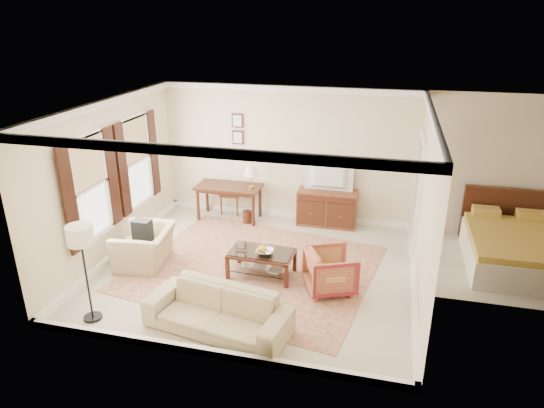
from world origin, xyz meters
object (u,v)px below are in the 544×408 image
at_px(writing_desk, 229,190).
at_px(coffee_table, 262,257).
at_px(sideboard, 327,208).
at_px(sofa, 217,305).
at_px(club_armchair, 144,241).
at_px(striped_armchair, 330,269).
at_px(tv, 329,169).

height_order(writing_desk, coffee_table, writing_desk).
bearing_deg(writing_desk, sideboard, 4.85).
height_order(sideboard, sofa, sofa).
distance_m(writing_desk, club_armchair, 2.52).
bearing_deg(sofa, striped_armchair, 56.11).
distance_m(writing_desk, sofa, 4.09).
bearing_deg(writing_desk, club_armchair, -108.62).
relative_size(writing_desk, coffee_table, 1.25).
xyz_separation_m(tv, coffee_table, (-0.79, -2.42, -0.90)).
bearing_deg(coffee_table, writing_desk, 120.90).
bearing_deg(writing_desk, striped_armchair, -43.67).
bearing_deg(sideboard, tv, -90.00).
bearing_deg(sideboard, sofa, -103.68).
relative_size(tv, club_armchair, 0.92).
relative_size(tv, coffee_table, 0.86).
distance_m(writing_desk, sideboard, 2.17).
relative_size(sideboard, striped_armchair, 1.61).
bearing_deg(sofa, tv, 86.52).
bearing_deg(tv, sofa, 76.26).
xyz_separation_m(tv, club_armchair, (-2.95, -2.54, -0.80)).
relative_size(sideboard, sofa, 0.60).
distance_m(striped_armchair, sofa, 2.04).
bearing_deg(striped_armchair, tv, -14.52).
xyz_separation_m(writing_desk, coffee_table, (1.35, -2.26, -0.31)).
relative_size(coffee_table, striped_armchair, 1.45).
bearing_deg(club_armchair, sofa, 44.34).
bearing_deg(sofa, coffee_table, 93.15).
height_order(writing_desk, striped_armchair, striped_armchair).
bearing_deg(sideboard, writing_desk, -175.15).
distance_m(tv, striped_armchair, 2.79).
distance_m(coffee_table, striped_armchair, 1.23).
xyz_separation_m(club_armchair, sofa, (1.95, -1.54, -0.05)).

